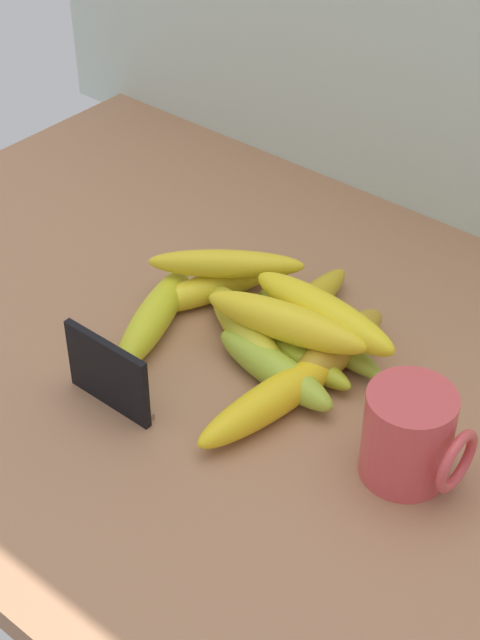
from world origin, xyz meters
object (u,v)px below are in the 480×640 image
at_px(banana_6, 275,369).
at_px(banana_7, 248,333).
at_px(banana_11, 286,322).
at_px(banana_3, 293,354).
at_px(chalkboard_sign, 108,376).
at_px(banana_0, 299,313).
at_px(banana_10, 226,264).
at_px(banana_1, 338,348).
at_px(banana_5, 274,398).
at_px(banana_2, 154,317).
at_px(banana_4, 211,288).
at_px(banana_8, 318,332).
at_px(banana_9, 323,313).
at_px(coffee_mug, 410,436).

relative_size(banana_6, banana_7, 0.89).
bearing_deg(banana_11, banana_3, -8.01).
bearing_deg(banana_11, banana_6, -68.14).
relative_size(chalkboard_sign, banana_0, 0.56).
xyz_separation_m(banana_0, banana_6, (0.04, -0.10, 0.00)).
distance_m(banana_6, banana_10, 0.16).
bearing_deg(banana_1, banana_0, 160.64).
bearing_deg(banana_10, banana_3, -18.30).
height_order(banana_6, banana_10, banana_10).
xyz_separation_m(chalkboard_sign, banana_10, (-0.02, 0.21, 0.01)).
bearing_deg(banana_5, banana_11, 120.21).
bearing_deg(banana_1, banana_7, -154.64).
distance_m(banana_2, banana_5, 0.19).
bearing_deg(banana_3, banana_0, 121.64).
height_order(banana_2, banana_4, banana_2).
height_order(banana_1, banana_6, banana_1).
height_order(banana_4, banana_6, banana_6).
bearing_deg(chalkboard_sign, banana_2, 112.91).
distance_m(banana_2, banana_4, 0.09).
bearing_deg(banana_2, banana_8, 32.96).
xyz_separation_m(banana_5, banana_9, (-0.02, 0.11, 0.03)).
distance_m(coffee_mug, banana_2, 0.34).
bearing_deg(banana_8, banana_11, -103.00).
bearing_deg(coffee_mug, banana_9, 150.88).
height_order(banana_9, banana_10, banana_9).
height_order(banana_4, banana_7, banana_7).
bearing_deg(banana_7, banana_4, 155.83).
distance_m(banana_4, banana_11, 0.14).
bearing_deg(banana_9, banana_3, -103.58).
xyz_separation_m(banana_2, banana_7, (0.10, 0.04, 0.00)).
height_order(chalkboard_sign, banana_7, chalkboard_sign).
relative_size(banana_5, banana_10, 1.12).
bearing_deg(banana_11, banana_2, -159.30).
xyz_separation_m(banana_1, banana_10, (-0.17, 0.01, 0.03)).
height_order(coffee_mug, banana_6, coffee_mug).
height_order(chalkboard_sign, banana_2, chalkboard_sign).
xyz_separation_m(chalkboard_sign, banana_5, (0.14, 0.10, -0.02)).
distance_m(banana_4, banana_5, 0.20).
bearing_deg(banana_10, banana_5, -35.31).
bearing_deg(banana_10, banana_6, -30.39).
bearing_deg(banana_0, banana_4, -165.45).
xyz_separation_m(chalkboard_sign, banana_3, (0.11, 0.17, -0.02)).
bearing_deg(banana_6, banana_0, 112.78).
bearing_deg(banana_4, banana_10, 38.49).
bearing_deg(banana_9, banana_5, -79.29).
xyz_separation_m(chalkboard_sign, banana_0, (0.07, 0.23, -0.02)).
height_order(banana_4, banana_8, banana_4).
bearing_deg(banana_2, banana_0, 43.42).
bearing_deg(banana_2, banana_5, -5.57).
distance_m(banana_1, banana_4, 0.18).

